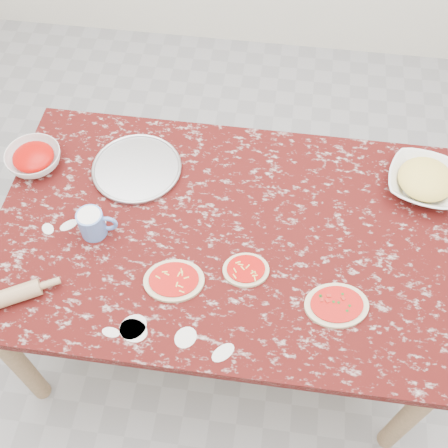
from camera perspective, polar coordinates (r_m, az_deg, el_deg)
ground at (r=2.57m, az=0.00°, el=-10.04°), size 4.00×4.00×0.00m
worktable at (r=1.98m, az=0.00°, el=-2.16°), size 1.60×1.00×0.75m
pizza_tray at (r=2.09m, az=-8.98°, el=5.62°), size 0.38×0.38×0.01m
sauce_bowl at (r=2.18m, az=-18.99°, el=6.35°), size 0.22×0.22×0.06m
cheese_bowl at (r=2.12m, az=19.94°, el=4.04°), size 0.31×0.31×0.06m
flour_mug at (r=1.91m, az=-13.37°, el=0.06°), size 0.13×0.09×0.10m
pizza_left at (r=1.81m, az=-5.18°, el=-5.82°), size 0.22×0.19×0.02m
pizza_mid at (r=1.82m, az=2.28°, el=-4.75°), size 0.17×0.15×0.02m
pizza_right at (r=1.80m, az=11.53°, el=-8.21°), size 0.23×0.19×0.02m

